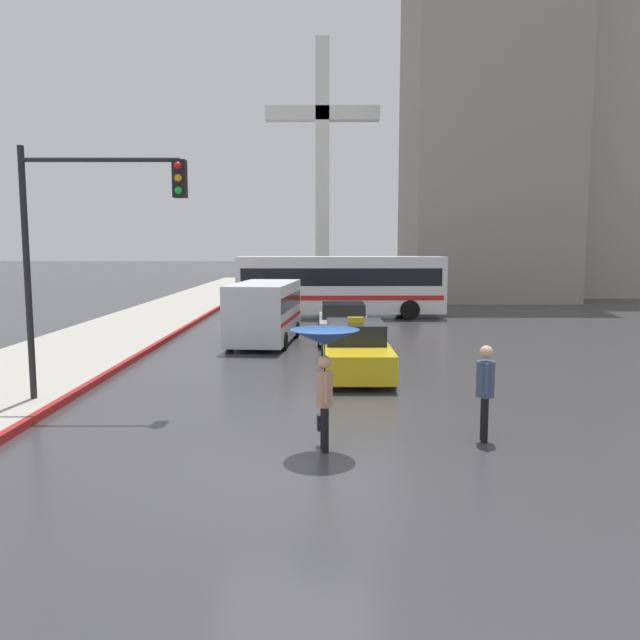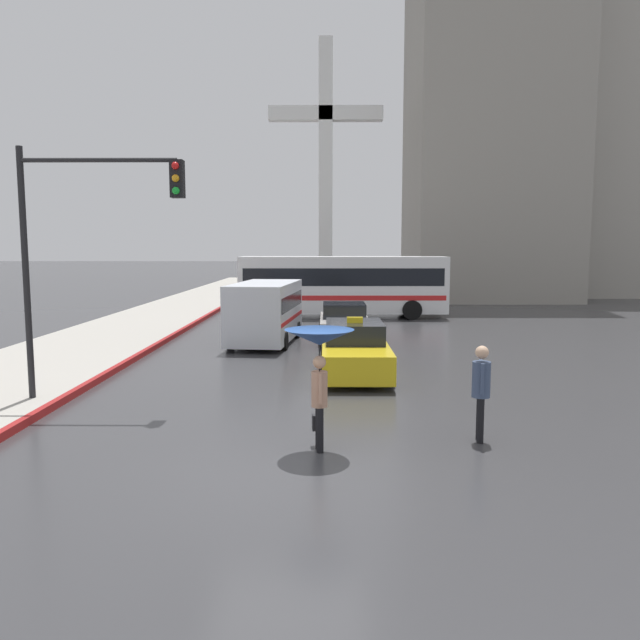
# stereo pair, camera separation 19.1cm
# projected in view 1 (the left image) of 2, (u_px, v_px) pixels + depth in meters

# --- Properties ---
(ground_plane) EXTENTS (300.00, 300.00, 0.00)m
(ground_plane) POSITION_uv_depth(u_px,v_px,m) (294.00, 472.00, 9.81)
(ground_plane) COLOR #38383A
(taxi) EXTENTS (1.91, 4.79, 1.60)m
(taxi) POSITION_uv_depth(u_px,v_px,m) (355.00, 350.00, 17.43)
(taxi) COLOR gold
(taxi) RESTS_ON ground_plane
(sedan_red) EXTENTS (1.91, 4.15, 1.41)m
(sedan_red) POSITION_uv_depth(u_px,v_px,m) (343.00, 324.00, 23.57)
(sedan_red) COLOR #B7B2AD
(sedan_red) RESTS_ON ground_plane
(ambulance_van) EXTENTS (2.50, 5.22, 2.24)m
(ambulance_van) POSITION_uv_depth(u_px,v_px,m) (264.00, 310.00, 22.90)
(ambulance_van) COLOR silver
(ambulance_van) RESTS_ON ground_plane
(city_bus) EXTENTS (10.32, 2.76, 3.06)m
(city_bus) POSITION_uv_depth(u_px,v_px,m) (340.00, 284.00, 31.44)
(city_bus) COLOR silver
(city_bus) RESTS_ON ground_plane
(pedestrian_with_umbrella) EXTENTS (1.20, 1.20, 2.13)m
(pedestrian_with_umbrella) POSITION_uv_depth(u_px,v_px,m) (324.00, 349.00, 10.66)
(pedestrian_with_umbrella) COLOR black
(pedestrian_with_umbrella) RESTS_ON ground_plane
(pedestrian_man) EXTENTS (0.38, 0.49, 1.77)m
(pedestrian_man) POSITION_uv_depth(u_px,v_px,m) (485.00, 384.00, 11.29)
(pedestrian_man) COLOR black
(pedestrian_man) RESTS_ON ground_plane
(traffic_light) EXTENTS (3.59, 0.38, 5.68)m
(traffic_light) POSITION_uv_depth(u_px,v_px,m) (89.00, 227.00, 13.46)
(traffic_light) COLOR black
(traffic_light) RESTS_ON ground_plane
(building_tower_near) EXTENTS (10.35, 9.87, 24.78)m
(building_tower_near) POSITION_uv_depth(u_px,v_px,m) (484.00, 115.00, 42.04)
(building_tower_near) COLOR gray
(building_tower_near) RESTS_ON ground_plane
(building_tower_far) EXTENTS (13.95, 12.91, 28.76)m
(building_tower_far) POSITION_uv_depth(u_px,v_px,m) (632.00, 105.00, 47.67)
(building_tower_far) COLOR #A39E93
(building_tower_far) RESTS_ON ground_plane
(monument_cross) EXTENTS (7.43, 0.90, 16.88)m
(monument_cross) POSITION_uv_depth(u_px,v_px,m) (322.00, 154.00, 40.80)
(monument_cross) COLOR white
(monument_cross) RESTS_ON ground_plane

